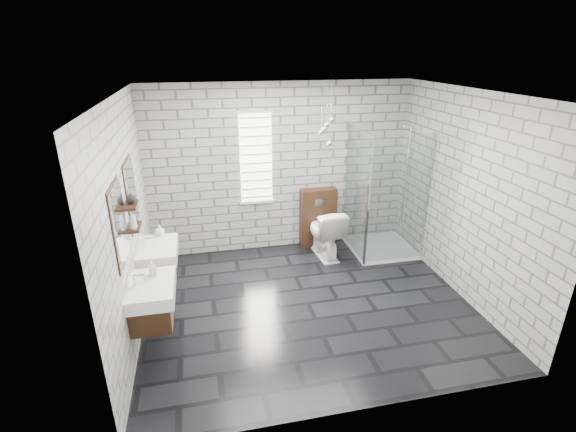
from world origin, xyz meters
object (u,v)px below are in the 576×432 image
object	(u,v)px
vanity_left	(148,291)
cistern_panel	(318,217)
shower_enclosure	(380,225)
vanity_right	(155,252)
toilet	(325,232)

from	to	relation	value
vanity_left	cistern_panel	size ratio (longest dim) A/B	1.57
cistern_panel	vanity_left	bearing A→B (deg)	-138.81
shower_enclosure	vanity_left	bearing A→B (deg)	-153.66
shower_enclosure	cistern_panel	bearing A→B (deg)	149.83
cistern_panel	vanity_right	bearing A→B (deg)	-153.07
cistern_panel	shower_enclosure	bearing A→B (deg)	-30.17
vanity_right	cistern_panel	bearing A→B (deg)	26.93
toilet	vanity_right	bearing A→B (deg)	14.00
shower_enclosure	toilet	distance (m)	0.90
shower_enclosure	toilet	world-z (taller)	shower_enclosure
cistern_panel	toilet	distance (m)	0.43
vanity_left	cistern_panel	xyz separation A→B (m)	(2.52, 2.20, -0.26)
vanity_right	shower_enclosure	xyz separation A→B (m)	(3.41, 0.76, -0.25)
vanity_right	cistern_panel	distance (m)	2.84
vanity_left	shower_enclosure	size ratio (longest dim) A/B	0.77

